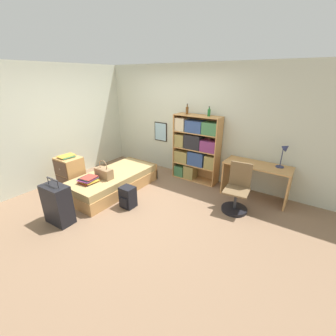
{
  "coord_description": "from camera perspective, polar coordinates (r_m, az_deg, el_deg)",
  "views": [
    {
      "loc": [
        2.79,
        -2.96,
        2.33
      ],
      "look_at": [
        0.62,
        0.2,
        0.75
      ],
      "focal_mm": 24.0,
      "sensor_mm": 36.0,
      "label": 1
    }
  ],
  "objects": [
    {
      "name": "ground_plane",
      "position": [
        4.69,
        -7.73,
        -7.6
      ],
      "size": [
        14.0,
        14.0,
        0.0
      ],
      "primitive_type": "plane",
      "color": "#84664C"
    },
    {
      "name": "wall_back",
      "position": [
        5.55,
        3.65,
        11.64
      ],
      "size": [
        10.0,
        0.09,
        2.6
      ],
      "color": "beige",
      "rests_on": "ground_plane"
    },
    {
      "name": "wall_left",
      "position": [
        5.87,
        -24.67,
        10.29
      ],
      "size": [
        0.06,
        10.0,
        2.6
      ],
      "color": "beige",
      "rests_on": "ground_plane"
    },
    {
      "name": "bed",
      "position": [
        5.05,
        -13.5,
        -3.27
      ],
      "size": [
        0.92,
        1.95,
        0.39
      ],
      "color": "tan",
      "rests_on": "ground_plane"
    },
    {
      "name": "handbag",
      "position": [
        4.73,
        -15.96,
        -1.19
      ],
      "size": [
        0.38,
        0.17,
        0.39
      ],
      "color": "#93704C",
      "rests_on": "bed"
    },
    {
      "name": "book_stack_on_bed",
      "position": [
        4.66,
        -19.49,
        -2.82
      ],
      "size": [
        0.33,
        0.38,
        0.11
      ],
      "color": "#232328",
      "rests_on": "bed"
    },
    {
      "name": "suitcase",
      "position": [
        4.21,
        -26.24,
        -8.28
      ],
      "size": [
        0.49,
        0.3,
        0.82
      ],
      "color": "black",
      "rests_on": "ground_plane"
    },
    {
      "name": "dresser",
      "position": [
        5.33,
        -23.53,
        -1.24
      ],
      "size": [
        0.51,
        0.45,
        0.72
      ],
      "color": "tan",
      "rests_on": "ground_plane"
    },
    {
      "name": "magazine_pile_on_dresser",
      "position": [
        5.23,
        -24.35,
        2.71
      ],
      "size": [
        0.29,
        0.34,
        0.04
      ],
      "color": "#99894C",
      "rests_on": "dresser"
    },
    {
      "name": "bookcase",
      "position": [
        5.24,
        6.85,
        5.16
      ],
      "size": [
        1.07,
        0.36,
        1.53
      ],
      "color": "tan",
      "rests_on": "ground_plane"
    },
    {
      "name": "bottle_green",
      "position": [
        5.16,
        4.88,
        14.41
      ],
      "size": [
        0.06,
        0.06,
        0.23
      ],
      "color": "brown",
      "rests_on": "bookcase"
    },
    {
      "name": "bottle_brown",
      "position": [
        4.96,
        10.37,
        13.71
      ],
      "size": [
        0.06,
        0.06,
        0.2
      ],
      "color": "#1E6B2D",
      "rests_on": "bookcase"
    },
    {
      "name": "desk",
      "position": [
        4.81,
        21.5,
        -1.53
      ],
      "size": [
        1.26,
        0.54,
        0.72
      ],
      "color": "tan",
      "rests_on": "ground_plane"
    },
    {
      "name": "desk_lamp",
      "position": [
        4.67,
        27.56,
        3.79
      ],
      "size": [
        0.2,
        0.15,
        0.48
      ],
      "color": "navy",
      "rests_on": "desk"
    },
    {
      "name": "desk_chair",
      "position": [
        4.33,
        16.96,
        -6.84
      ],
      "size": [
        0.47,
        0.47,
        0.89
      ],
      "color": "black",
      "rests_on": "ground_plane"
    },
    {
      "name": "backpack",
      "position": [
        4.34,
        -10.18,
        -7.29
      ],
      "size": [
        0.26,
        0.26,
        0.41
      ],
      "color": "black",
      "rests_on": "ground_plane"
    }
  ]
}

